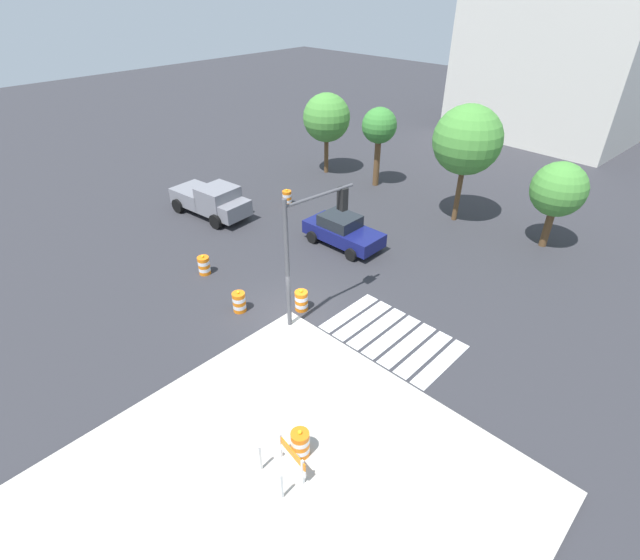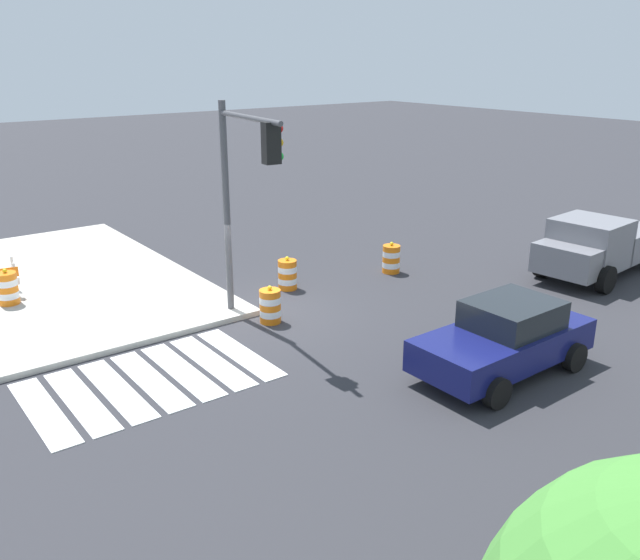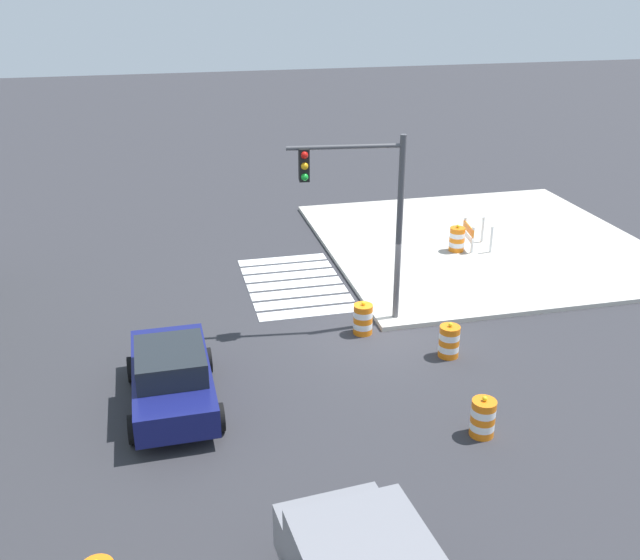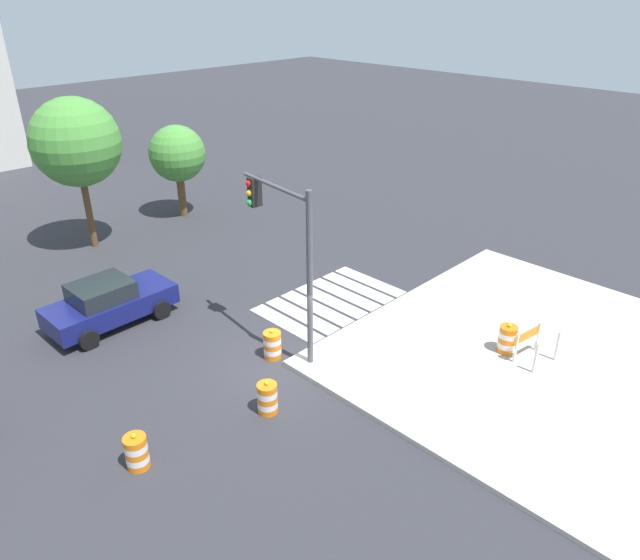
# 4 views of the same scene
# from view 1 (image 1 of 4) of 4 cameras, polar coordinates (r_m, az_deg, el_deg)

# --- Properties ---
(ground_plane) EXTENTS (120.00, 120.00, 0.00)m
(ground_plane) POSITION_cam_1_polar(r_m,az_deg,el_deg) (20.10, -3.58, -4.15)
(ground_plane) COLOR #2D2D33
(sidewalk_corner) EXTENTS (12.00, 12.00, 0.15)m
(sidewalk_corner) POSITION_cam_1_polar(r_m,az_deg,el_deg) (14.28, -4.76, -25.12)
(sidewalk_corner) COLOR #BCB7AD
(sidewalk_corner) RESTS_ON ground
(crosswalk_stripes) EXTENTS (5.10, 3.20, 0.02)m
(crosswalk_stripes) POSITION_cam_1_polar(r_m,az_deg,el_deg) (19.13, 8.72, -6.77)
(crosswalk_stripes) COLOR silver
(crosswalk_stripes) RESTS_ON ground
(sports_car) EXTENTS (4.32, 2.18, 1.63)m
(sports_car) POSITION_cam_1_polar(r_m,az_deg,el_deg) (24.84, 2.75, 6.00)
(sports_car) COLOR navy
(sports_car) RESTS_ON ground
(pickup_truck) EXTENTS (5.31, 2.71, 1.92)m
(pickup_truck) POSITION_cam_1_polar(r_m,az_deg,el_deg) (28.62, -12.90, 9.38)
(pickup_truck) COLOR slate
(pickup_truck) RESTS_ON ground
(traffic_barrel_near_corner) EXTENTS (0.56, 0.56, 1.02)m
(traffic_barrel_near_corner) POSITION_cam_1_polar(r_m,az_deg,el_deg) (23.14, -13.89, 1.74)
(traffic_barrel_near_corner) COLOR orange
(traffic_barrel_near_corner) RESTS_ON ground
(traffic_barrel_crosswalk_end) EXTENTS (0.56, 0.56, 1.02)m
(traffic_barrel_crosswalk_end) POSITION_cam_1_polar(r_m,az_deg,el_deg) (29.67, -4.03, 9.93)
(traffic_barrel_crosswalk_end) COLOR orange
(traffic_barrel_crosswalk_end) RESTS_ON ground
(traffic_barrel_median_near) EXTENTS (0.56, 0.56, 1.02)m
(traffic_barrel_median_near) POSITION_cam_1_polar(r_m,az_deg,el_deg) (20.29, -9.78, -2.63)
(traffic_barrel_median_near) COLOR orange
(traffic_barrel_median_near) RESTS_ON ground
(traffic_barrel_median_far) EXTENTS (0.56, 0.56, 1.02)m
(traffic_barrel_median_far) POSITION_cam_1_polar(r_m,az_deg,el_deg) (20.09, -2.28, -2.51)
(traffic_barrel_median_far) COLOR orange
(traffic_barrel_median_far) RESTS_ON ground
(traffic_barrel_on_sidewalk) EXTENTS (0.56, 0.56, 1.02)m
(traffic_barrel_on_sidewalk) POSITION_cam_1_polar(r_m,az_deg,el_deg) (14.64, -2.41, -19.19)
(traffic_barrel_on_sidewalk) COLOR orange
(traffic_barrel_on_sidewalk) RESTS_ON sidewalk_corner
(construction_barricade) EXTENTS (1.34, 0.95, 1.00)m
(construction_barricade) POSITION_cam_1_polar(r_m,az_deg,el_deg) (14.19, -4.01, -20.88)
(construction_barricade) COLOR silver
(construction_barricade) RESTS_ON sidewalk_corner
(traffic_light_pole) EXTENTS (0.61, 3.27, 5.50)m
(traffic_light_pole) POSITION_cam_1_polar(r_m,az_deg,el_deg) (17.85, -1.18, 5.62)
(traffic_light_pole) COLOR #4C4C51
(traffic_light_pole) RESTS_ON sidewalk_corner
(street_tree_streetside_near) EXTENTS (2.72, 2.72, 4.53)m
(street_tree_streetside_near) POSITION_cam_1_polar(r_m,az_deg,el_deg) (26.51, 26.95, 9.71)
(street_tree_streetside_near) COLOR brown
(street_tree_streetside_near) RESTS_ON ground
(street_tree_streetside_mid) EXTENTS (3.22, 3.22, 5.47)m
(street_tree_streetside_mid) POSITION_cam_1_polar(r_m,az_deg,el_deg) (33.87, 0.80, 19.05)
(street_tree_streetside_mid) COLOR brown
(street_tree_streetside_mid) RESTS_ON ground
(street_tree_streetside_far) EXTENTS (3.69, 3.69, 6.52)m
(street_tree_streetside_far) POSITION_cam_1_polar(r_m,az_deg,el_deg) (27.32, 17.44, 15.85)
(street_tree_streetside_far) COLOR brown
(street_tree_streetside_far) RESTS_ON ground
(street_tree_corner_lot) EXTENTS (2.24, 2.24, 5.11)m
(street_tree_corner_lot) POSITION_cam_1_polar(r_m,az_deg,el_deg) (31.73, 7.19, 17.92)
(street_tree_corner_lot) COLOR brown
(street_tree_corner_lot) RESTS_ON ground
(office_building_far) EXTENTS (14.55, 10.79, 20.62)m
(office_building_far) POSITION_cam_1_polar(r_m,az_deg,el_deg) (46.51, 28.21, 27.71)
(office_building_far) COLOR beige
(office_building_far) RESTS_ON ground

